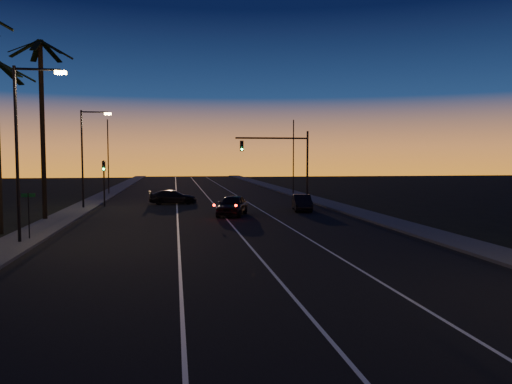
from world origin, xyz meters
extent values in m
cube|color=black|center=(0.00, 30.00, 0.01)|extent=(20.00, 170.00, 0.01)
cube|color=#3D3D3A|center=(-11.20, 30.00, 0.08)|extent=(2.40, 170.00, 0.16)
cube|color=#3D3D3A|center=(11.20, 30.00, 0.08)|extent=(2.40, 170.00, 0.16)
cube|color=silver|center=(-3.00, 30.00, 0.02)|extent=(0.12, 160.00, 0.01)
cube|color=silver|center=(0.50, 30.00, 0.02)|extent=(0.12, 160.00, 0.01)
cube|color=silver|center=(4.00, 30.00, 0.02)|extent=(0.12, 160.00, 0.01)
cube|color=black|center=(-12.17, 24.26, 9.44)|extent=(2.18, 0.92, 1.18)
cube|color=black|center=(-12.76, 24.97, 9.44)|extent=(1.25, 2.12, 1.18)
cube|color=black|center=(-12.35, 23.36, 9.44)|extent=(1.95, 1.61, 1.18)
cylinder|color=black|center=(-12.20, 30.00, 6.25)|extent=(0.32, 0.32, 12.50)
cube|color=black|center=(-11.17, 30.26, 11.94)|extent=(2.18, 0.92, 1.18)
cube|color=black|center=(-11.76, 30.97, 11.94)|extent=(1.25, 2.12, 1.18)
cube|color=black|center=(-12.68, 30.94, 11.94)|extent=(1.34, 2.09, 1.18)
cube|color=black|center=(-13.24, 30.21, 11.94)|extent=(2.18, 0.82, 1.18)
cube|color=black|center=(-13.01, 29.32, 11.94)|extent=(1.90, 1.69, 1.18)
cube|color=black|center=(-12.17, 28.94, 11.94)|extent=(0.45, 2.16, 1.18)
cube|color=black|center=(-11.35, 29.36, 11.94)|extent=(1.95, 1.61, 1.18)
cylinder|color=black|center=(-11.00, 20.00, 4.50)|extent=(0.16, 0.16, 9.00)
cylinder|color=black|center=(-9.90, 20.00, 8.85)|extent=(2.20, 0.12, 0.12)
cube|color=#FFC066|center=(-8.80, 20.00, 8.72)|extent=(0.55, 0.26, 0.16)
cylinder|color=black|center=(-11.00, 38.00, 4.25)|extent=(0.16, 0.16, 8.50)
cylinder|color=black|center=(-9.90, 38.00, 8.35)|extent=(2.20, 0.12, 0.12)
cube|color=#FFC066|center=(-8.80, 38.00, 8.22)|extent=(0.55, 0.26, 0.16)
cylinder|color=black|center=(-10.80, 21.00, 1.30)|extent=(0.06, 0.06, 2.60)
cube|color=#0B441A|center=(-10.80, 21.00, 2.45)|extent=(0.70, 0.03, 0.20)
cylinder|color=black|center=(9.50, 40.00, 3.50)|extent=(0.20, 0.20, 7.00)
cylinder|color=black|center=(6.00, 40.00, 6.30)|extent=(7.00, 0.16, 0.16)
cube|color=black|center=(3.10, 40.00, 5.55)|extent=(0.32, 0.28, 1.00)
sphere|color=black|center=(3.10, 39.83, 5.87)|extent=(0.20, 0.20, 0.20)
sphere|color=black|center=(3.10, 39.83, 5.55)|extent=(0.20, 0.20, 0.20)
sphere|color=#14FF59|center=(3.10, 39.83, 5.23)|extent=(0.20, 0.20, 0.20)
cylinder|color=black|center=(-9.50, 40.00, 2.10)|extent=(0.14, 0.14, 4.20)
cube|color=black|center=(-9.50, 40.00, 3.70)|extent=(0.28, 0.25, 0.90)
sphere|color=black|center=(-9.50, 39.85, 3.98)|extent=(0.18, 0.18, 0.18)
sphere|color=black|center=(-9.50, 39.85, 3.70)|extent=(0.18, 0.18, 0.18)
sphere|color=#14FF59|center=(-9.50, 39.85, 3.42)|extent=(0.18, 0.18, 0.18)
cylinder|color=black|center=(-11.00, 55.00, 4.50)|extent=(0.14, 0.14, 9.00)
cylinder|color=black|center=(11.00, 52.00, 4.50)|extent=(0.14, 0.14, 9.00)
imported|color=black|center=(1.16, 31.03, 0.80)|extent=(3.18, 5.00, 1.58)
sphere|color=#FF0F05|center=(-0.42, 28.62, 1.06)|extent=(0.18, 0.18, 0.18)
sphere|color=#FF0F05|center=(1.09, 28.14, 1.06)|extent=(0.18, 0.18, 0.18)
imported|color=black|center=(7.31, 33.54, 0.68)|extent=(1.99, 4.22, 1.34)
imported|color=black|center=(-3.38, 41.56, 0.68)|extent=(4.65, 2.02, 1.33)
camera|label=1|loc=(-3.16, -6.76, 4.41)|focal=35.00mm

